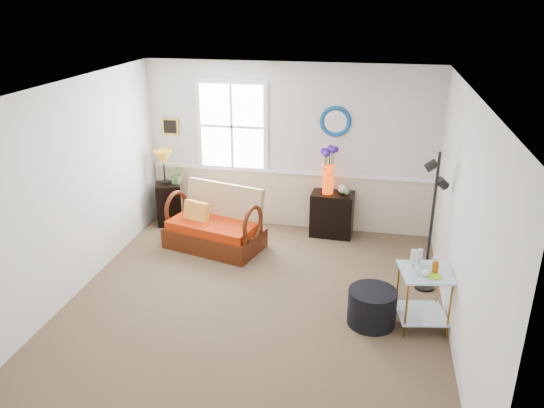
% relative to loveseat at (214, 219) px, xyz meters
% --- Properties ---
extents(floor, '(4.50, 5.00, 0.01)m').
position_rel_loveseat_xyz_m(floor, '(0.93, -1.48, -0.45)').
color(floor, brown).
rests_on(floor, ground).
extents(ceiling, '(4.50, 5.00, 0.01)m').
position_rel_loveseat_xyz_m(ceiling, '(0.93, -1.48, 2.15)').
color(ceiling, white).
rests_on(ceiling, walls).
extents(walls, '(4.51, 5.01, 2.60)m').
position_rel_loveseat_xyz_m(walls, '(0.93, -1.48, 0.85)').
color(walls, silver).
rests_on(walls, floor).
extents(wainscot, '(4.46, 0.02, 0.90)m').
position_rel_loveseat_xyz_m(wainscot, '(0.93, 1.00, 0.00)').
color(wainscot, '#C5B497').
rests_on(wainscot, walls).
extents(chair_rail, '(4.46, 0.04, 0.06)m').
position_rel_loveseat_xyz_m(chair_rail, '(0.93, 0.99, 0.47)').
color(chair_rail, white).
rests_on(chair_rail, walls).
extents(window, '(1.14, 0.06, 1.44)m').
position_rel_loveseat_xyz_m(window, '(0.03, 0.99, 1.15)').
color(window, white).
rests_on(window, walls).
extents(picture, '(0.28, 0.03, 0.28)m').
position_rel_loveseat_xyz_m(picture, '(-0.99, 1.00, 1.10)').
color(picture, '#AD8B2E').
rests_on(picture, walls).
extents(mirror, '(0.47, 0.07, 0.47)m').
position_rel_loveseat_xyz_m(mirror, '(1.63, 1.00, 1.30)').
color(mirror, '#1560A9').
rests_on(mirror, walls).
extents(loveseat, '(1.53, 1.11, 0.90)m').
position_rel_loveseat_xyz_m(loveseat, '(0.00, 0.00, 0.00)').
color(loveseat, '#4B1B05').
rests_on(loveseat, floor).
extents(throw_pillow, '(0.41, 0.22, 0.40)m').
position_rel_loveseat_xyz_m(throw_pillow, '(-0.27, 0.01, 0.04)').
color(throw_pillow, orange).
rests_on(throw_pillow, loveseat).
extents(lamp_stand, '(0.50, 0.50, 0.68)m').
position_rel_loveseat_xyz_m(lamp_stand, '(-0.99, 0.71, -0.11)').
color(lamp_stand, black).
rests_on(lamp_stand, floor).
extents(table_lamp, '(0.40, 0.40, 0.55)m').
position_rel_loveseat_xyz_m(table_lamp, '(-1.03, 0.72, 0.51)').
color(table_lamp, '#AA7719').
rests_on(table_lamp, lamp_stand).
extents(potted_plant, '(0.31, 0.34, 0.25)m').
position_rel_loveseat_xyz_m(potted_plant, '(-0.84, 0.77, 0.36)').
color(potted_plant, '#4E7C3E').
rests_on(potted_plant, lamp_stand).
extents(cabinet, '(0.66, 0.44, 0.69)m').
position_rel_loveseat_xyz_m(cabinet, '(1.66, 0.78, -0.11)').
color(cabinet, black).
rests_on(cabinet, floor).
extents(flower_vase, '(0.25, 0.25, 0.74)m').
position_rel_loveseat_xyz_m(flower_vase, '(1.58, 0.78, 0.61)').
color(flower_vase, '#F93E09').
rests_on(flower_vase, cabinet).
extents(side_table, '(0.63, 0.63, 0.69)m').
position_rel_loveseat_xyz_m(side_table, '(2.88, -1.48, -0.10)').
color(side_table, '#A87126').
rests_on(side_table, floor).
extents(tabletop_items, '(0.47, 0.47, 0.22)m').
position_rel_loveseat_xyz_m(tabletop_items, '(2.87, -1.47, 0.35)').
color(tabletop_items, silver).
rests_on(tabletop_items, side_table).
extents(floor_lamp, '(0.30, 0.30, 1.81)m').
position_rel_loveseat_xyz_m(floor_lamp, '(2.98, -0.61, 0.45)').
color(floor_lamp, black).
rests_on(floor_lamp, floor).
extents(ottoman, '(0.73, 0.73, 0.42)m').
position_rel_loveseat_xyz_m(ottoman, '(2.33, -1.54, -0.24)').
color(ottoman, black).
rests_on(ottoman, floor).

